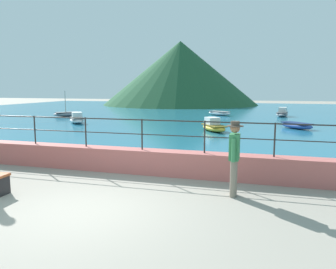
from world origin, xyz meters
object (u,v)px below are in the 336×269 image
object	(u,v)px
boat_6	(214,126)
boat_3	(282,113)
boat_1	(77,119)
boat_2	(219,113)
boat_4	(67,114)
boat_0	(297,125)
person_walking	(234,155)

from	to	relation	value
boat_6	boat_3	bearing A→B (deg)	69.55
boat_1	boat_2	distance (m)	12.55
boat_2	boat_6	xyz separation A→B (m)	(1.11, -10.76, 0.07)
boat_1	boat_4	world-z (taller)	boat_4
boat_2	boat_3	bearing A→B (deg)	4.29
boat_0	boat_1	bearing A→B (deg)	-176.47
person_walking	boat_0	world-z (taller)	person_walking
boat_2	boat_3	xyz separation A→B (m)	(5.27, 0.40, 0.07)
person_walking	boat_2	distance (m)	21.99
boat_4	boat_6	size ratio (longest dim) A/B	0.96
boat_0	boat_6	world-z (taller)	boat_6
boat_0	boat_1	world-z (taller)	boat_1
person_walking	boat_0	xyz separation A→B (m)	(2.47, 13.48, -0.72)
person_walking	boat_1	size ratio (longest dim) A/B	0.74
boat_0	boat_4	world-z (taller)	boat_4
person_walking	boat_1	world-z (taller)	person_walking
boat_0	boat_6	xyz separation A→B (m)	(-4.59, -2.50, 0.07)
boat_1	boat_6	bearing A→B (deg)	-9.48
boat_3	boat_2	bearing A→B (deg)	-175.71
boat_2	boat_3	distance (m)	5.29
boat_0	boat_1	distance (m)	14.34
boat_2	boat_4	distance (m)	13.17
person_walking	boat_2	size ratio (longest dim) A/B	0.72
boat_0	boat_3	bearing A→B (deg)	92.88
boat_6	boat_1	bearing A→B (deg)	170.52
boat_2	boat_1	bearing A→B (deg)	-133.27
person_walking	boat_4	bearing A→B (deg)	132.30
boat_1	person_walking	bearing A→B (deg)	-46.78
boat_4	boat_6	bearing A→B (deg)	-24.54
boat_3	boat_6	world-z (taller)	same
boat_3	boat_4	size ratio (longest dim) A/B	1.03
boat_2	boat_4	xyz separation A→B (m)	(-12.34, -4.62, 0.01)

